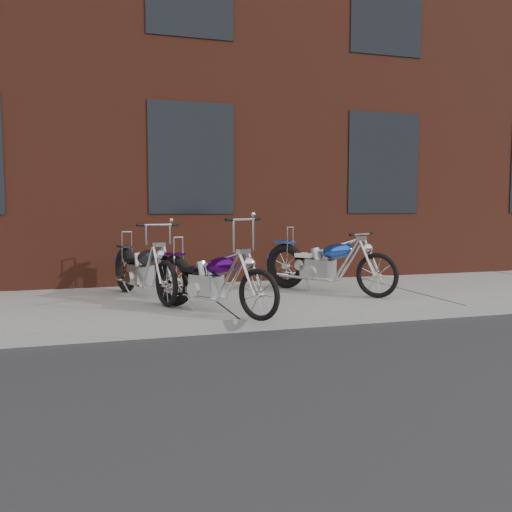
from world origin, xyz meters
name	(u,v)px	position (x,y,z in m)	size (l,w,h in m)	color
ground	(240,332)	(0.00, 0.00, 0.00)	(120.00, 120.00, 0.00)	#2B2B2F
sidewalk	(212,303)	(0.00, 1.50, 0.07)	(22.00, 3.00, 0.15)	gray
building_brick	(156,102)	(0.00, 8.00, 4.00)	(22.00, 10.00, 8.00)	#592518
chopper_purple	(211,282)	(-0.23, 0.51, 0.52)	(1.16, 1.77, 1.14)	black
chopper_blue	(325,266)	(1.72, 1.53, 0.55)	(1.37, 1.84, 0.96)	black
chopper_third	(143,271)	(-0.91, 1.77, 0.52)	(0.76, 2.01, 1.05)	black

